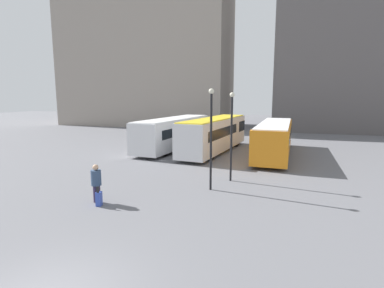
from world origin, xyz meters
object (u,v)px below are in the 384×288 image
bus_1 (215,133)px  suitcase (99,199)px  bus_2 (275,137)px  bus_0 (175,132)px  traveler (96,180)px  lamp_post_1 (211,131)px  lamp_post_0 (231,129)px

bus_1 → suitcase: (-2.04, -15.04, -1.33)m
bus_2 → bus_0: bearing=87.7°
bus_2 → suitcase: bus_2 is taller
traveler → suitcase: bearing=-151.1°
bus_2 → lamp_post_1: (-2.93, -11.07, 1.64)m
bus_0 → lamp_post_1: bearing=-145.8°
lamp_post_0 → lamp_post_1: 2.17m
suitcase → bus_1: bearing=-22.8°
bus_1 → lamp_post_1: 11.55m
bus_1 → lamp_post_1: (2.27, -11.22, 1.50)m
bus_2 → traveler: size_ratio=6.69×
lamp_post_1 → traveler: bearing=-143.6°
bus_1 → bus_0: bearing=89.3°
lamp_post_0 → lamp_post_1: (-0.73, -2.04, 0.09)m
bus_0 → lamp_post_1: lamp_post_1 is taller
traveler → suitcase: size_ratio=1.94×
bus_1 → bus_2: (5.20, -0.16, -0.14)m
lamp_post_1 → bus_1: bearing=101.4°
bus_0 → bus_2: size_ratio=0.99×
bus_0 → lamp_post_0: (7.10, -9.73, 1.48)m
bus_2 → traveler: bus_2 is taller
traveler → lamp_post_0: lamp_post_0 is taller
traveler → lamp_post_1: bearing=-68.7°
bus_0 → bus_1: bearing=-91.8°
traveler → lamp_post_1: 6.17m
lamp_post_0 → bus_0: bearing=126.1°
traveler → suitcase: 0.91m
bus_1 → traveler: size_ratio=6.66×
bus_2 → lamp_post_1: bearing=167.2°
traveler → lamp_post_0: bearing=-59.6°
bus_0 → bus_2: 9.33m
suitcase → lamp_post_1: lamp_post_1 is taller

